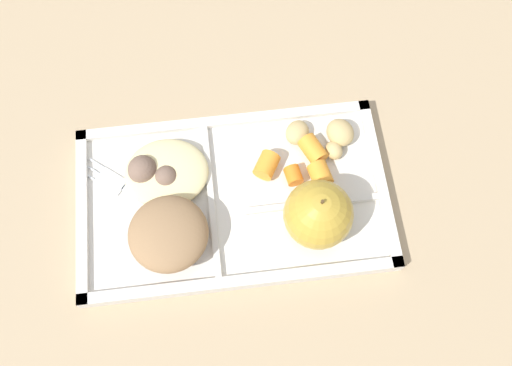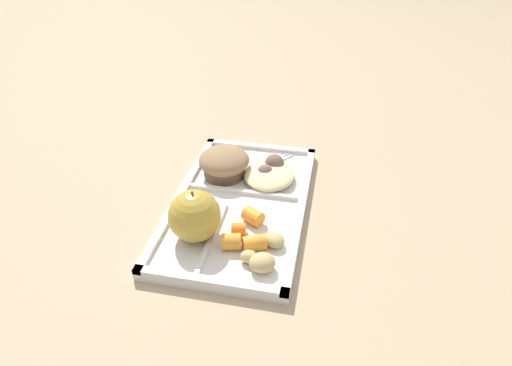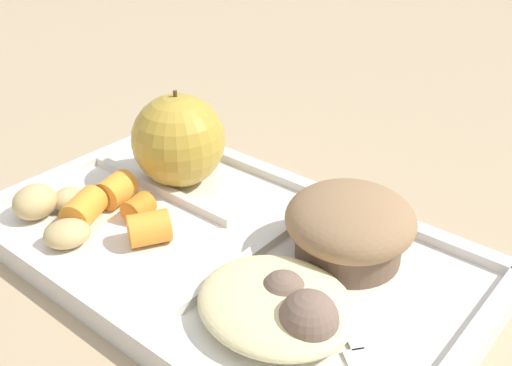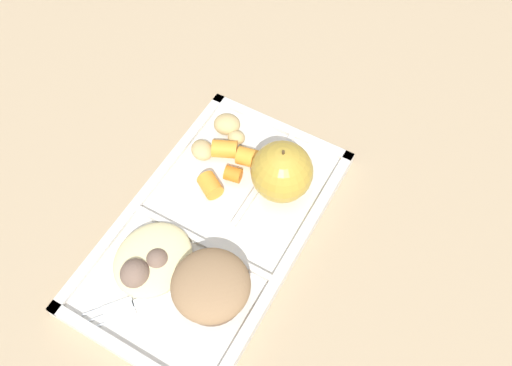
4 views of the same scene
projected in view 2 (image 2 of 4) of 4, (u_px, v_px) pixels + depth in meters
ground at (240, 209)px, 0.79m from camera, size 6.00×6.00×0.00m
lunch_tray at (240, 205)px, 0.78m from camera, size 0.39×0.23×0.02m
green_apple at (195, 216)px, 0.69m from camera, size 0.08×0.08×0.09m
bran_muffin at (224, 163)px, 0.84m from camera, size 0.10×0.10×0.05m
carrot_slice_near_corner at (254, 243)px, 0.68m from camera, size 0.04×0.04×0.03m
carrot_slice_center at (239, 229)px, 0.71m from camera, size 0.02×0.03×0.02m
carrot_slice_large at (253, 216)px, 0.73m from camera, size 0.04×0.04×0.03m
carrot_slice_small at (231, 242)px, 0.68m from camera, size 0.03×0.03×0.03m
potato_chunk_browned at (274, 240)px, 0.69m from camera, size 0.04×0.05×0.02m
potato_chunk_corner at (262, 263)px, 0.64m from camera, size 0.05×0.05×0.03m
potato_chunk_large at (249, 257)px, 0.66m from camera, size 0.03×0.03×0.02m
egg_noodle_pile at (269, 175)px, 0.83m from camera, size 0.11×0.09×0.02m
meatball_center at (265, 173)px, 0.83m from camera, size 0.03×0.03×0.03m
meatball_front at (274, 164)px, 0.85m from camera, size 0.04×0.04×0.04m
plastic_fork at (268, 163)px, 0.88m from camera, size 0.13×0.11×0.00m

